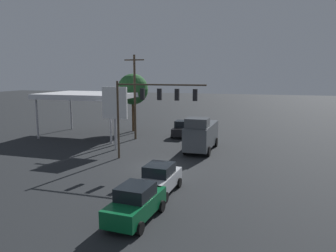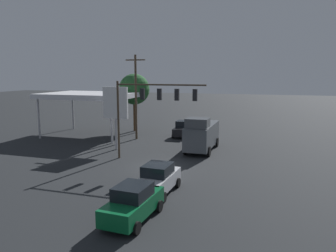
{
  "view_description": "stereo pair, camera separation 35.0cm",
  "coord_description": "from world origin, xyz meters",
  "px_view_note": "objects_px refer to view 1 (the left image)",
  "views": [
    {
      "loc": [
        -8.26,
        25.33,
        7.78
      ],
      "look_at": [
        0.0,
        -2.0,
        3.15
      ],
      "focal_mm": 35.0,
      "sensor_mm": 36.0,
      "label": 1
    },
    {
      "loc": [
        -8.6,
        25.23,
        7.78
      ],
      "look_at": [
        0.0,
        -2.0,
        3.15
      ],
      "focal_mm": 35.0,
      "sensor_mm": 36.0,
      "label": 2
    }
  ],
  "objects_px": {
    "traffic_signal_assembly": "(152,101)",
    "price_sign": "(115,105)",
    "utility_pole": "(135,95)",
    "street_tree": "(133,89)",
    "sedan_waiting": "(159,179)",
    "delivery_truck": "(201,134)",
    "sedan_far": "(136,203)",
    "hatchback_crossing": "(182,129)"
  },
  "relations": [
    {
      "from": "traffic_signal_assembly",
      "to": "price_sign",
      "type": "height_order",
      "value": "traffic_signal_assembly"
    },
    {
      "from": "utility_pole",
      "to": "street_tree",
      "type": "height_order",
      "value": "utility_pole"
    },
    {
      "from": "price_sign",
      "to": "sedan_waiting",
      "type": "relative_size",
      "value": 1.44
    },
    {
      "from": "traffic_signal_assembly",
      "to": "street_tree",
      "type": "height_order",
      "value": "street_tree"
    },
    {
      "from": "traffic_signal_assembly",
      "to": "delivery_truck",
      "type": "bearing_deg",
      "value": -124.25
    },
    {
      "from": "delivery_truck",
      "to": "sedan_waiting",
      "type": "bearing_deg",
      "value": -0.79
    },
    {
      "from": "sedan_waiting",
      "to": "sedan_far",
      "type": "height_order",
      "value": "same"
    },
    {
      "from": "traffic_signal_assembly",
      "to": "price_sign",
      "type": "bearing_deg",
      "value": -31.0
    },
    {
      "from": "street_tree",
      "to": "hatchback_crossing",
      "type": "bearing_deg",
      "value": 164.25
    },
    {
      "from": "traffic_signal_assembly",
      "to": "sedan_far",
      "type": "xyz_separation_m",
      "value": [
        -3.18,
        11.56,
        -4.44
      ]
    },
    {
      "from": "delivery_truck",
      "to": "hatchback_crossing",
      "type": "relative_size",
      "value": 1.77
    },
    {
      "from": "hatchback_crossing",
      "to": "traffic_signal_assembly",
      "type": "bearing_deg",
      "value": -0.6
    },
    {
      "from": "traffic_signal_assembly",
      "to": "utility_pole",
      "type": "relative_size",
      "value": 0.83
    },
    {
      "from": "street_tree",
      "to": "sedan_waiting",
      "type": "bearing_deg",
      "value": 116.88
    },
    {
      "from": "traffic_signal_assembly",
      "to": "delivery_truck",
      "type": "height_order",
      "value": "traffic_signal_assembly"
    },
    {
      "from": "sedan_waiting",
      "to": "utility_pole",
      "type": "bearing_deg",
      "value": -150.6
    },
    {
      "from": "delivery_truck",
      "to": "sedan_far",
      "type": "distance_m",
      "value": 16.64
    },
    {
      "from": "price_sign",
      "to": "hatchback_crossing",
      "type": "relative_size",
      "value": 1.66
    },
    {
      "from": "utility_pole",
      "to": "sedan_far",
      "type": "bearing_deg",
      "value": 112.49
    },
    {
      "from": "sedan_waiting",
      "to": "street_tree",
      "type": "distance_m",
      "value": 24.12
    },
    {
      "from": "price_sign",
      "to": "delivery_truck",
      "type": "bearing_deg",
      "value": -166.52
    },
    {
      "from": "delivery_truck",
      "to": "street_tree",
      "type": "relative_size",
      "value": 0.89
    },
    {
      "from": "delivery_truck",
      "to": "traffic_signal_assembly",
      "type": "bearing_deg",
      "value": -33.57
    },
    {
      "from": "utility_pole",
      "to": "street_tree",
      "type": "bearing_deg",
      "value": -64.76
    },
    {
      "from": "hatchback_crossing",
      "to": "street_tree",
      "type": "relative_size",
      "value": 0.5
    },
    {
      "from": "utility_pole",
      "to": "sedan_waiting",
      "type": "height_order",
      "value": "utility_pole"
    },
    {
      "from": "hatchback_crossing",
      "to": "utility_pole",
      "type": "bearing_deg",
      "value": -60.98
    },
    {
      "from": "price_sign",
      "to": "street_tree",
      "type": "distance_m",
      "value": 11.03
    },
    {
      "from": "delivery_truck",
      "to": "sedan_far",
      "type": "height_order",
      "value": "delivery_truck"
    },
    {
      "from": "hatchback_crossing",
      "to": "sedan_far",
      "type": "bearing_deg",
      "value": 6.45
    },
    {
      "from": "sedan_far",
      "to": "street_tree",
      "type": "height_order",
      "value": "street_tree"
    },
    {
      "from": "sedan_waiting",
      "to": "street_tree",
      "type": "height_order",
      "value": "street_tree"
    },
    {
      "from": "traffic_signal_assembly",
      "to": "sedan_waiting",
      "type": "xyz_separation_m",
      "value": [
        -3.13,
        7.39,
        -4.44
      ]
    },
    {
      "from": "sedan_far",
      "to": "street_tree",
      "type": "xyz_separation_m",
      "value": [
        10.75,
        -25.27,
        4.68
      ]
    },
    {
      "from": "sedan_waiting",
      "to": "street_tree",
      "type": "bearing_deg",
      "value": -151.1
    },
    {
      "from": "traffic_signal_assembly",
      "to": "utility_pole",
      "type": "distance_m",
      "value": 10.14
    },
    {
      "from": "delivery_truck",
      "to": "street_tree",
      "type": "xyz_separation_m",
      "value": [
        11.02,
        -8.65,
        3.93
      ]
    },
    {
      "from": "traffic_signal_assembly",
      "to": "hatchback_crossing",
      "type": "distance_m",
      "value": 12.48
    },
    {
      "from": "traffic_signal_assembly",
      "to": "delivery_truck",
      "type": "xyz_separation_m",
      "value": [
        -3.45,
        -5.06,
        -3.7
      ]
    },
    {
      "from": "utility_pole",
      "to": "street_tree",
      "type": "xyz_separation_m",
      "value": [
        2.36,
        -5.01,
        0.41
      ]
    },
    {
      "from": "sedan_far",
      "to": "hatchback_crossing",
      "type": "height_order",
      "value": "hatchback_crossing"
    },
    {
      "from": "delivery_truck",
      "to": "hatchback_crossing",
      "type": "distance_m",
      "value": 7.62
    }
  ]
}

